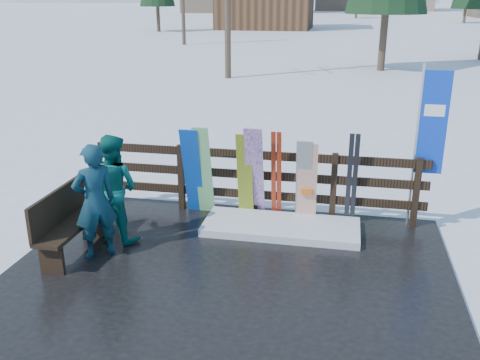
% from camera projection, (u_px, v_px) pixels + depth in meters
% --- Properties ---
extents(ground, '(700.00, 700.00, 0.00)m').
position_uv_depth(ground, '(227.00, 281.00, 7.16)').
color(ground, white).
rests_on(ground, ground).
extents(deck, '(6.00, 5.00, 0.08)m').
position_uv_depth(deck, '(227.00, 279.00, 7.15)').
color(deck, black).
rests_on(deck, ground).
extents(fence, '(5.60, 0.10, 1.15)m').
position_uv_depth(fence, '(255.00, 177.00, 8.96)').
color(fence, black).
rests_on(fence, deck).
extents(snow_patch, '(2.46, 1.00, 0.12)m').
position_uv_depth(snow_patch, '(281.00, 227.00, 8.50)').
color(snow_patch, white).
rests_on(snow_patch, deck).
extents(bench, '(0.41, 1.50, 0.97)m').
position_uv_depth(bench, '(67.00, 220.00, 7.62)').
color(bench, black).
rests_on(bench, deck).
extents(snowboard_0, '(0.30, 0.43, 1.53)m').
position_uv_depth(snowboard_0, '(192.00, 172.00, 8.91)').
color(snowboard_0, '#0E47BA').
rests_on(snowboard_0, deck).
extents(snowboard_1, '(0.27, 0.41, 1.58)m').
position_uv_depth(snowboard_1, '(204.00, 171.00, 8.87)').
color(snowboard_1, silver).
rests_on(snowboard_1, deck).
extents(snowboard_2, '(0.25, 0.33, 1.49)m').
position_uv_depth(snowboard_2, '(245.00, 176.00, 8.75)').
color(snowboard_2, '#D3F522').
rests_on(snowboard_2, deck).
extents(snowboard_3, '(0.29, 0.49, 1.61)m').
position_uv_depth(snowboard_3, '(255.00, 173.00, 8.70)').
color(snowboard_3, silver).
rests_on(snowboard_3, deck).
extents(snowboard_4, '(0.26, 0.27, 1.42)m').
position_uv_depth(snowboard_4, '(304.00, 182.00, 8.58)').
color(snowboard_4, black).
rests_on(snowboard_4, deck).
extents(snowboard_5, '(0.31, 0.25, 1.38)m').
position_uv_depth(snowboard_5, '(307.00, 183.00, 8.58)').
color(snowboard_5, white).
rests_on(snowboard_5, deck).
extents(ski_pair_a, '(0.16, 0.29, 1.53)m').
position_uv_depth(ski_pair_a, '(276.00, 176.00, 8.71)').
color(ski_pair_a, maroon).
rests_on(ski_pair_a, deck).
extents(ski_pair_b, '(0.17, 0.19, 1.55)m').
position_uv_depth(ski_pair_b, '(352.00, 180.00, 8.49)').
color(ski_pair_b, black).
rests_on(ski_pair_b, deck).
extents(rental_flag, '(0.45, 0.04, 2.60)m').
position_uv_depth(rental_flag, '(429.00, 129.00, 8.19)').
color(rental_flag, silver).
rests_on(rental_flag, deck).
extents(person_front, '(0.71, 0.71, 1.66)m').
position_uv_depth(person_front, '(95.00, 201.00, 7.45)').
color(person_front, '#144B53').
rests_on(person_front, deck).
extents(person_back, '(0.92, 0.79, 1.65)m').
position_uv_depth(person_back, '(113.00, 188.00, 7.98)').
color(person_back, '#0D5D56').
rests_on(person_back, deck).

